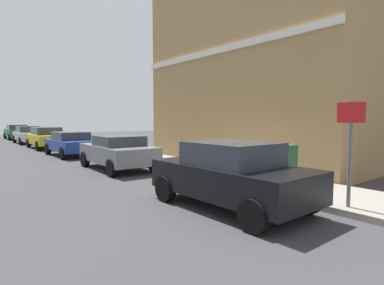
% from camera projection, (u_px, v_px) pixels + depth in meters
% --- Properties ---
extents(ground, '(80.00, 80.00, 0.00)m').
position_uv_depth(ground, '(213.00, 192.00, 8.71)').
color(ground, '#38383A').
extents(sidewalk, '(2.50, 30.00, 0.15)m').
position_uv_depth(sidewalk, '(158.00, 161.00, 14.61)').
color(sidewalk, gray).
rests_on(sidewalk, ground).
extents(corner_building, '(7.35, 10.46, 8.46)m').
position_uv_depth(corner_building, '(273.00, 74.00, 15.12)').
color(corner_building, '#9E7A4C').
rests_on(corner_building, ground).
extents(car_black, '(2.03, 3.95, 1.53)m').
position_uv_depth(car_black, '(231.00, 174.00, 7.17)').
color(car_black, black).
rests_on(car_black, ground).
extents(car_grey, '(2.04, 4.12, 1.38)m').
position_uv_depth(car_grey, '(118.00, 152.00, 12.62)').
color(car_grey, slate).
rests_on(car_grey, ground).
extents(car_blue, '(1.93, 4.04, 1.33)m').
position_uv_depth(car_blue, '(71.00, 143.00, 17.19)').
color(car_blue, navy).
rests_on(car_blue, ground).
extents(car_yellow, '(1.93, 4.14, 1.48)m').
position_uv_depth(car_yellow, '(46.00, 137.00, 21.45)').
color(car_yellow, gold).
rests_on(car_yellow, ground).
extents(car_silver, '(1.83, 3.93, 1.45)m').
position_uv_depth(car_silver, '(28.00, 134.00, 25.78)').
color(car_silver, '#B7B7BC').
rests_on(car_silver, ground).
extents(car_green, '(1.94, 4.30, 1.45)m').
position_uv_depth(car_green, '(17.00, 132.00, 30.90)').
color(car_green, '#195933').
rests_on(car_green, ground).
extents(utility_cabinet, '(0.46, 0.61, 1.15)m').
position_uv_depth(utility_cabinet, '(286.00, 165.00, 9.21)').
color(utility_cabinet, '#1E4C28').
rests_on(utility_cabinet, sidewalk).
extents(bollard_near_cabinet, '(0.14, 0.14, 1.04)m').
position_uv_depth(bollard_near_cabinet, '(243.00, 158.00, 10.66)').
color(bollard_near_cabinet, black).
rests_on(bollard_near_cabinet, sidewalk).
extents(bollard_far_kerb, '(0.14, 0.14, 1.04)m').
position_uv_depth(bollard_far_kerb, '(193.00, 158.00, 10.88)').
color(bollard_far_kerb, black).
rests_on(bollard_far_kerb, sidewalk).
extents(street_sign, '(0.08, 0.60, 2.30)m').
position_uv_depth(street_sign, '(351.00, 138.00, 6.64)').
color(street_sign, '#59595B').
rests_on(street_sign, sidewalk).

